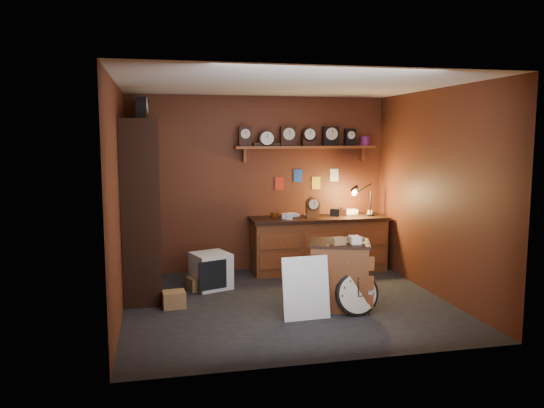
{
  "coord_description": "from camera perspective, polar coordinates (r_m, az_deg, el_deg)",
  "views": [
    {
      "loc": [
        -1.57,
        -6.27,
        2.09
      ],
      "look_at": [
        -0.12,
        0.35,
        1.22
      ],
      "focal_mm": 35.0,
      "sensor_mm": 36.0,
      "label": 1
    }
  ],
  "objects": [
    {
      "name": "floor",
      "position": [
        6.79,
        1.62,
        -10.6
      ],
      "size": [
        4.0,
        4.0,
        0.0
      ],
      "primitive_type": "plane",
      "color": "black",
      "rests_on": "ground"
    },
    {
      "name": "room_shell",
      "position": [
        6.59,
        1.82,
        4.11
      ],
      "size": [
        4.02,
        3.62,
        2.71
      ],
      "color": "#582715",
      "rests_on": "ground"
    },
    {
      "name": "shelving_unit",
      "position": [
        7.3,
        -14.04,
        0.52
      ],
      "size": [
        0.47,
        1.6,
        2.58
      ],
      "color": "black",
      "rests_on": "ground"
    },
    {
      "name": "workbench",
      "position": [
        8.28,
        5.02,
        -3.97
      ],
      "size": [
        2.12,
        0.66,
        1.36
      ],
      "color": "brown",
      "rests_on": "ground"
    },
    {
      "name": "low_cabinet",
      "position": [
        6.57,
        7.25,
        -7.27
      ],
      "size": [
        0.87,
        0.8,
        0.91
      ],
      "rotation": [
        0.0,
        0.0,
        -0.33
      ],
      "color": "brown",
      "rests_on": "ground"
    },
    {
      "name": "big_round_clock",
      "position": [
        6.38,
        9.13,
        -9.51
      ],
      "size": [
        0.52,
        0.17,
        0.52
      ],
      "color": "black",
      "rests_on": "ground"
    },
    {
      "name": "white_panel",
      "position": [
        6.28,
        3.64,
        -12.14
      ],
      "size": [
        0.56,
        0.19,
        0.73
      ],
      "primitive_type": "cube",
      "rotation": [
        -0.17,
        0.0,
        0.06
      ],
      "color": "silver",
      "rests_on": "ground"
    },
    {
      "name": "mini_fridge",
      "position": [
        7.41,
        -6.58,
        -7.13
      ],
      "size": [
        0.6,
        0.62,
        0.49
      ],
      "rotation": [
        0.0,
        0.0,
        0.34
      ],
      "color": "silver",
      "rests_on": "ground"
    },
    {
      "name": "floor_box_a",
      "position": [
        7.4,
        -7.88,
        -8.45
      ],
      "size": [
        0.34,
        0.32,
        0.17
      ],
      "primitive_type": "cube",
      "rotation": [
        0.0,
        0.0,
        0.33
      ],
      "color": "#9A6F43",
      "rests_on": "ground"
    },
    {
      "name": "floor_box_b",
      "position": [
        6.93,
        -12.68,
        -9.97
      ],
      "size": [
        0.19,
        0.22,
        0.11
      ],
      "primitive_type": "cube",
      "rotation": [
        0.0,
        0.0,
        0.04
      ],
      "color": "white",
      "rests_on": "ground"
    },
    {
      "name": "floor_box_c",
      "position": [
        6.7,
        -10.5,
        -10.06
      ],
      "size": [
        0.29,
        0.25,
        0.2
      ],
      "primitive_type": "cube",
      "rotation": [
        0.0,
        0.0,
        0.09
      ],
      "color": "#9A6F43",
      "rests_on": "ground"
    }
  ]
}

